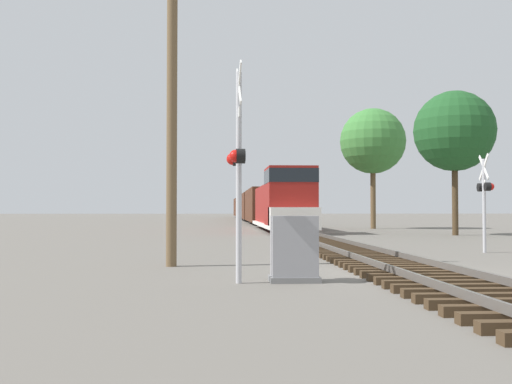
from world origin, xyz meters
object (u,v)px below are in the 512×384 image
Objects in this scene: tree_far_right at (454,131)px; freight_train at (253,207)px; relay_cabinet at (294,249)px; utility_pole at (172,103)px; tree_mid_background at (373,141)px; crossing_signal_near at (238,162)px; crossing_signal_far at (485,193)px.

freight_train is at bearing 102.23° from tree_far_right.
tree_far_right reaches higher than freight_train.
relay_cabinet is 0.16× the size of utility_pole.
utility_pole is 33.43m from tree_mid_background.
crossing_signal_near is 0.53× the size of tree_far_right.
crossing_signal_near is 26.16m from tree_far_right.
relay_cabinet is 5.89m from utility_pole.
tree_far_right is at bearing -77.77° from freight_train.
utility_pole reaches higher than freight_train.
freight_train is 65.92m from crossing_signal_near.
tree_far_right is (12.34, 21.92, 5.46)m from relay_cabinet.
crossing_signal_far is at bearing 22.44° from utility_pole.
freight_train is at bearing 84.73° from utility_pole.
utility_pole reaches higher than relay_cabinet.
tree_far_right reaches higher than utility_pole.
tree_mid_background is (7.75, -31.53, 5.04)m from freight_train.
tree_far_right is 12.31m from tree_mid_background.
tree_mid_background is (2.83, 26.10, 4.81)m from crossing_signal_far.
freight_train reaches higher than crossing_signal_far.
crossing_signal_near is 2.20m from relay_cabinet.
crossing_signal_near is at bearing 137.10° from crossing_signal_far.
tree_mid_background reaches higher than relay_cabinet.
crossing_signal_far is 0.36× the size of tree_mid_background.
relay_cabinet is 0.15× the size of tree_mid_background.
relay_cabinet is at bearing -107.30° from tree_mid_background.
freight_train is at bearing 87.50° from relay_cabinet.
utility_pole reaches higher than crossing_signal_near.
crossing_signal_far is 0.41× the size of tree_far_right.
tree_far_right reaches higher than relay_cabinet.
tree_mid_background is (-1.73, 12.17, 0.78)m from tree_far_right.
freight_train reaches higher than relay_cabinet.
tree_far_right is at bearing -81.92° from tree_mid_background.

